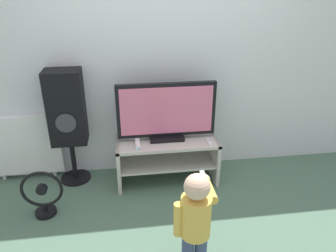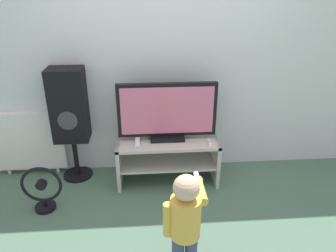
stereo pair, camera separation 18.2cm
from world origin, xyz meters
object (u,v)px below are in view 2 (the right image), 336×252
Objects in this scene: game_console at (138,143)px; remote_primary at (209,143)px; floor_fan at (42,190)px; television at (167,112)px; child at (186,217)px; radiator at (29,141)px; speaker_tower at (69,108)px.

game_console reaches higher than remote_primary.
television is at bearing 20.60° from floor_fan.
child is 2.08m from radiator.
radiator reaches higher than remote_primary.
television is at bearing 21.36° from game_console.
child is (0.04, -1.22, -0.27)m from television.
game_console is at bearing -158.64° from television.
speaker_tower reaches higher than radiator.
television is 1.25m from child.
speaker_tower is 2.63× the size of floor_fan.
game_console is at bearing 20.34° from floor_fan.
speaker_tower reaches higher than television.
television is 1.52m from radiator.
child is 1.69m from speaker_tower.
speaker_tower is 1.59× the size of radiator.
radiator is at bearing 113.85° from floor_fan.
radiator is (-1.50, 1.44, -0.10)m from child.
floor_fan is at bearing -110.24° from speaker_tower.
radiator is (-1.16, 0.33, -0.11)m from game_console.
television reaches higher than game_console.
speaker_tower is at bearing 126.98° from child.
floor_fan is 0.74m from radiator.
child is 1.46m from floor_fan.
remote_primary is 1.14m from child.
remote_primary is 0.29× the size of floor_fan.
radiator is at bearing 171.54° from television.
radiator is at bearing 163.94° from game_console.
television is at bearing -6.55° from speaker_tower.
child reaches higher than remote_primary.
child is 0.69× the size of speaker_tower.
child reaches higher than radiator.
television is at bearing 160.60° from remote_primary.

